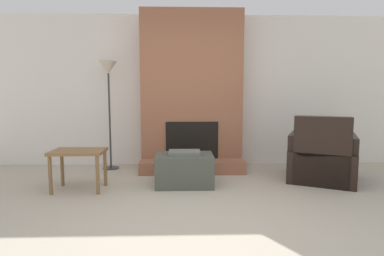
{
  "coord_description": "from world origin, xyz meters",
  "views": [
    {
      "loc": [
        -0.15,
        -2.57,
        1.21
      ],
      "look_at": [
        0.0,
        2.27,
        0.7
      ],
      "focal_mm": 28.0,
      "sensor_mm": 36.0,
      "label": 1
    }
  ],
  "objects_px": {
    "ottoman": "(185,169)",
    "side_table": "(78,156)",
    "floor_lamp_left": "(108,78)",
    "armchair": "(321,160)"
  },
  "relations": [
    {
      "from": "ottoman",
      "to": "side_table",
      "type": "xyz_separation_m",
      "value": [
        -1.36,
        -0.17,
        0.22
      ]
    },
    {
      "from": "ottoman",
      "to": "floor_lamp_left",
      "type": "distance_m",
      "value": 2.03
    },
    {
      "from": "side_table",
      "to": "floor_lamp_left",
      "type": "relative_size",
      "value": 0.37
    },
    {
      "from": "ottoman",
      "to": "side_table",
      "type": "height_order",
      "value": "side_table"
    },
    {
      "from": "ottoman",
      "to": "armchair",
      "type": "height_order",
      "value": "armchair"
    },
    {
      "from": "armchair",
      "to": "floor_lamp_left",
      "type": "distance_m",
      "value": 3.51
    },
    {
      "from": "side_table",
      "to": "floor_lamp_left",
      "type": "distance_m",
      "value": 1.57
    },
    {
      "from": "floor_lamp_left",
      "to": "armchair",
      "type": "bearing_deg",
      "value": -14.44
    },
    {
      "from": "ottoman",
      "to": "floor_lamp_left",
      "type": "xyz_separation_m",
      "value": [
        -1.23,
        0.99,
        1.28
      ]
    },
    {
      "from": "ottoman",
      "to": "side_table",
      "type": "bearing_deg",
      "value": -172.98
    }
  ]
}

